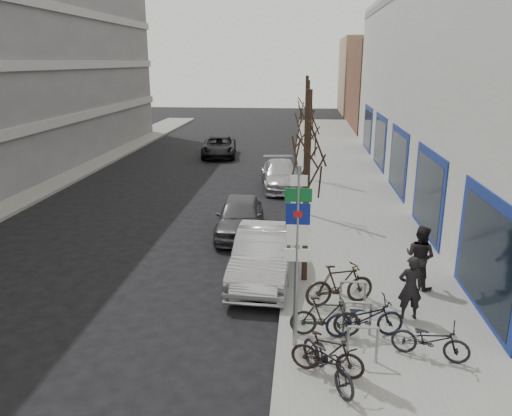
% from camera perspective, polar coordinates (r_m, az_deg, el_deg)
% --- Properties ---
extents(ground, '(120.00, 120.00, 0.00)m').
position_cam_1_polar(ground, '(11.83, -7.70, -15.29)').
color(ground, black).
rests_on(ground, ground).
extents(sidewalk_east, '(5.00, 70.00, 0.15)m').
position_cam_1_polar(sidewalk_east, '(20.80, 10.78, -0.97)').
color(sidewalk_east, slate).
rests_on(sidewalk_east, ground).
extents(brick_building_far, '(12.00, 14.00, 8.00)m').
position_cam_1_polar(brick_building_far, '(50.93, 17.82, 13.20)').
color(brick_building_far, brown).
rests_on(brick_building_far, ground).
extents(tan_building_far, '(13.00, 12.00, 9.00)m').
position_cam_1_polar(tan_building_far, '(65.74, 15.56, 14.38)').
color(tan_building_far, '#937A5B').
rests_on(tan_building_far, ground).
extents(highway_sign_pole, '(0.55, 0.10, 4.20)m').
position_cam_1_polar(highway_sign_pole, '(10.46, 4.72, -4.55)').
color(highway_sign_pole, gray).
rests_on(highway_sign_pole, ground).
extents(bike_rack, '(0.66, 2.26, 0.83)m').
position_cam_1_polar(bike_rack, '(11.84, 11.50, -11.79)').
color(bike_rack, gray).
rests_on(bike_rack, sidewalk_east).
extents(tree_near, '(1.80, 1.80, 5.50)m').
position_cam_1_polar(tree_near, '(13.44, 5.98, 7.40)').
color(tree_near, black).
rests_on(tree_near, ground).
extents(tree_mid, '(1.80, 1.80, 5.50)m').
position_cam_1_polar(tree_mid, '(19.89, 5.86, 10.32)').
color(tree_mid, black).
rests_on(tree_mid, ground).
extents(tree_far, '(1.80, 1.80, 5.50)m').
position_cam_1_polar(tree_far, '(26.36, 5.81, 11.80)').
color(tree_far, black).
rests_on(tree_far, ground).
extents(meter_front, '(0.10, 0.08, 1.27)m').
position_cam_1_polar(meter_front, '(13.83, 3.72, -6.03)').
color(meter_front, gray).
rests_on(meter_front, sidewalk_east).
extents(meter_mid, '(0.10, 0.08, 1.27)m').
position_cam_1_polar(meter_mid, '(19.03, 4.25, 0.29)').
color(meter_mid, gray).
rests_on(meter_mid, sidewalk_east).
extents(meter_back, '(0.10, 0.08, 1.27)m').
position_cam_1_polar(meter_back, '(24.36, 4.55, 3.87)').
color(meter_back, gray).
rests_on(meter_back, sidewalk_east).
extents(bike_near_left, '(1.37, 1.80, 1.08)m').
position_cam_1_polar(bike_near_left, '(10.17, 8.23, -16.50)').
color(bike_near_left, black).
rests_on(bike_near_left, sidewalk_east).
extents(bike_near_right, '(1.58, 0.86, 0.92)m').
position_cam_1_polar(bike_near_right, '(10.41, 8.16, -16.18)').
color(bike_near_right, black).
rests_on(bike_near_right, sidewalk_east).
extents(bike_mid_curb, '(1.87, 0.85, 1.10)m').
position_cam_1_polar(bike_mid_curb, '(11.78, 12.33, -11.79)').
color(bike_mid_curb, black).
rests_on(bike_mid_curb, sidewalk_east).
extents(bike_mid_inner, '(1.63, 0.51, 0.99)m').
position_cam_1_polar(bike_mid_inner, '(11.66, 7.92, -12.17)').
color(bike_mid_inner, black).
rests_on(bike_mid_inner, sidewalk_east).
extents(bike_far_curb, '(1.68, 0.94, 0.98)m').
position_cam_1_polar(bike_far_curb, '(11.41, 19.35, -13.72)').
color(bike_far_curb, black).
rests_on(bike_far_curb, sidewalk_east).
extents(bike_far_inner, '(1.95, 1.17, 1.14)m').
position_cam_1_polar(bike_far_inner, '(13.06, 9.54, -8.58)').
color(bike_far_inner, black).
rests_on(bike_far_inner, sidewalk_east).
extents(parked_car_front, '(1.76, 4.61, 1.50)m').
position_cam_1_polar(parked_car_front, '(14.66, 0.87, -5.35)').
color(parked_car_front, '#B1B0B5').
rests_on(parked_car_front, ground).
extents(parked_car_mid, '(1.82, 4.17, 1.40)m').
position_cam_1_polar(parked_car_mid, '(18.42, -1.82, -0.93)').
color(parked_car_mid, '#4B4A4F').
rests_on(parked_car_mid, ground).
extents(parked_car_back, '(2.45, 4.82, 1.34)m').
position_cam_1_polar(parked_car_back, '(25.31, 2.87, 3.80)').
color(parked_car_back, '#B3B4B9').
rests_on(parked_car_back, ground).
extents(lane_car, '(2.73, 4.97, 1.32)m').
position_cam_1_polar(lane_car, '(33.94, -4.25, 7.00)').
color(lane_car, black).
rests_on(lane_car, ground).
extents(pedestrian_near, '(0.61, 0.43, 1.61)m').
position_cam_1_polar(pedestrian_near, '(12.71, 17.21, -8.67)').
color(pedestrian_near, black).
rests_on(pedestrian_near, sidewalk_east).
extents(pedestrian_far, '(0.79, 0.78, 1.80)m').
position_cam_1_polar(pedestrian_far, '(14.47, 18.23, -5.25)').
color(pedestrian_far, black).
rests_on(pedestrian_far, sidewalk_east).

